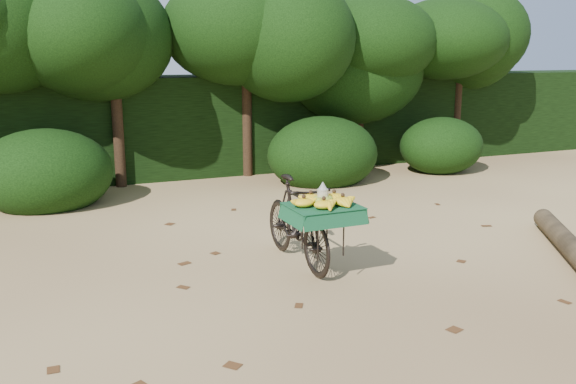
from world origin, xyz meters
name	(u,v)px	position (x,y,z in m)	size (l,w,h in m)	color
ground	(375,272)	(0.00, 0.00, 0.00)	(80.00, 80.00, 0.00)	tan
vendor_bicycle	(298,221)	(-0.63, 0.54, 0.47)	(0.67, 1.65, 0.93)	black
hedge_backdrop	(207,123)	(0.00, 6.30, 0.90)	(26.00, 1.80, 1.80)	black
tree_row	(181,66)	(-0.65, 5.50, 2.00)	(14.50, 2.00, 4.00)	black
bush_clumps	(269,161)	(0.50, 4.30, 0.45)	(8.80, 1.70, 0.90)	black
leaf_litter	(345,253)	(0.00, 0.65, 0.01)	(7.00, 7.30, 0.01)	#4F2D15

